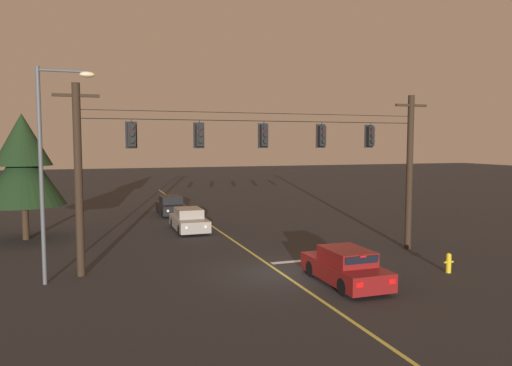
{
  "coord_description": "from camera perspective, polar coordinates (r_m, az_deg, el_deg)",
  "views": [
    {
      "loc": [
        -7.43,
        -18.39,
        5.43
      ],
      "look_at": [
        0.0,
        3.37,
        3.53
      ],
      "focal_mm": 34.03,
      "sensor_mm": 36.0,
      "label": 1
    }
  ],
  "objects": [
    {
      "name": "traffic_light_right_inner",
      "position": [
        23.2,
        7.78,
        5.51
      ],
      "size": [
        0.48,
        0.41,
        1.22
      ],
      "color": "black"
    },
    {
      "name": "car_waiting_near_lane",
      "position": [
        19.31,
        10.46,
        -9.7
      ],
      "size": [
        1.8,
        4.33,
        1.39
      ],
      "color": "maroon",
      "rests_on": "ground"
    },
    {
      "name": "lane_centre_stripe",
      "position": [
        28.3,
        -3.29,
        -6.35
      ],
      "size": [
        0.14,
        60.0,
        0.01
      ],
      "primitive_type": "cube",
      "color": "#D1C64C",
      "rests_on": "ground"
    },
    {
      "name": "ground_plane",
      "position": [
        20.56,
        3.09,
        -10.6
      ],
      "size": [
        180.0,
        180.0,
        0.0
      ],
      "primitive_type": "plane",
      "color": "#28282B"
    },
    {
      "name": "traffic_light_leftmost",
      "position": [
        20.81,
        -14.41,
        5.5
      ],
      "size": [
        0.48,
        0.41,
        1.22
      ],
      "color": "black"
    },
    {
      "name": "signal_span_assembly",
      "position": [
        22.09,
        0.84,
        1.17
      ],
      "size": [
        17.63,
        0.32,
        7.82
      ],
      "color": "#2D2116",
      "rests_on": "ground"
    },
    {
      "name": "stop_bar_paint",
      "position": [
        22.87,
        5.88,
        -9.04
      ],
      "size": [
        3.4,
        0.36,
        0.01
      ],
      "primitive_type": "cube",
      "color": "silver",
      "rests_on": "ground"
    },
    {
      "name": "car_oncoming_lead",
      "position": [
        30.44,
        -7.88,
        -4.37
      ],
      "size": [
        1.8,
        4.42,
        1.39
      ],
      "color": "gray",
      "rests_on": "ground"
    },
    {
      "name": "tree_verge_near",
      "position": [
        29.98,
        -25.69,
        2.03
      ],
      "size": [
        4.46,
        4.46,
        7.08
      ],
      "color": "#332316",
      "rests_on": "ground"
    },
    {
      "name": "traffic_light_centre",
      "position": [
        22.05,
        0.96,
        5.6
      ],
      "size": [
        0.48,
        0.41,
        1.22
      ],
      "color": "black"
    },
    {
      "name": "fire_hydrant",
      "position": [
        22.12,
        21.7,
        -8.66
      ],
      "size": [
        0.44,
        0.22,
        0.84
      ],
      "color": "gold",
      "rests_on": "ground"
    },
    {
      "name": "car_oncoming_trailing",
      "position": [
        37.63,
        -9.96,
        -2.66
      ],
      "size": [
        1.8,
        4.42,
        1.39
      ],
      "color": "black",
      "rests_on": "ground"
    },
    {
      "name": "traffic_light_left_inner",
      "position": [
        21.23,
        -6.64,
        5.6
      ],
      "size": [
        0.48,
        0.41,
        1.22
      ],
      "color": "black"
    },
    {
      "name": "street_lamp_corner",
      "position": [
        20.0,
        -23.14,
        2.96
      ],
      "size": [
        2.11,
        0.3,
        8.27
      ],
      "color": "#4C4F54",
      "rests_on": "ground"
    },
    {
      "name": "traffic_light_rightmost",
      "position": [
        24.49,
        13.32,
        5.38
      ],
      "size": [
        0.48,
        0.41,
        1.22
      ],
      "color": "black"
    }
  ]
}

